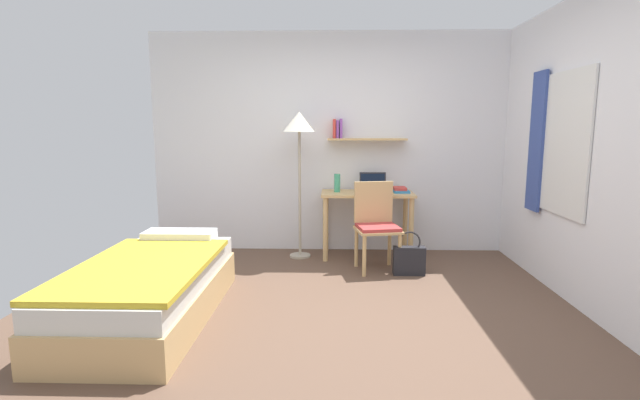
{
  "coord_description": "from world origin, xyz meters",
  "views": [
    {
      "loc": [
        -0.03,
        -3.58,
        1.49
      ],
      "look_at": [
        -0.15,
        0.51,
        0.85
      ],
      "focal_mm": 26.03,
      "sensor_mm": 36.0,
      "label": 1
    }
  ],
  "objects_px": {
    "water_bottle": "(337,183)",
    "handbag": "(409,259)",
    "book_stack": "(400,190)",
    "desk_chair": "(376,222)",
    "standing_lamp": "(299,130)",
    "bed": "(151,289)",
    "desk": "(367,205)",
    "laptop": "(373,187)"
  },
  "relations": [
    {
      "from": "desk",
      "to": "book_stack",
      "type": "xyz_separation_m",
      "value": [
        0.38,
        0.01,
        0.18
      ]
    },
    {
      "from": "bed",
      "to": "handbag",
      "type": "relative_size",
      "value": 4.2
    },
    {
      "from": "water_bottle",
      "to": "book_stack",
      "type": "relative_size",
      "value": 0.88
    },
    {
      "from": "water_bottle",
      "to": "handbag",
      "type": "bearing_deg",
      "value": -43.11
    },
    {
      "from": "bed",
      "to": "desk_chair",
      "type": "relative_size",
      "value": 2.06
    },
    {
      "from": "standing_lamp",
      "to": "laptop",
      "type": "bearing_deg",
      "value": 8.23
    },
    {
      "from": "desk",
      "to": "standing_lamp",
      "type": "bearing_deg",
      "value": -176.67
    },
    {
      "from": "water_bottle",
      "to": "desk_chair",
      "type": "bearing_deg",
      "value": -50.17
    },
    {
      "from": "water_bottle",
      "to": "book_stack",
      "type": "distance_m",
      "value": 0.73
    },
    {
      "from": "book_stack",
      "to": "bed",
      "type": "bearing_deg",
      "value": -140.04
    },
    {
      "from": "desk_chair",
      "to": "book_stack",
      "type": "xyz_separation_m",
      "value": [
        0.32,
        0.49,
        0.28
      ]
    },
    {
      "from": "desk_chair",
      "to": "laptop",
      "type": "relative_size",
      "value": 2.95
    },
    {
      "from": "desk",
      "to": "handbag",
      "type": "xyz_separation_m",
      "value": [
        0.39,
        -0.68,
        -0.45
      ]
    },
    {
      "from": "laptop",
      "to": "water_bottle",
      "type": "relative_size",
      "value": 1.49
    },
    {
      "from": "standing_lamp",
      "to": "book_stack",
      "type": "distance_m",
      "value": 1.34
    },
    {
      "from": "desk",
      "to": "water_bottle",
      "type": "distance_m",
      "value": 0.43
    },
    {
      "from": "laptop",
      "to": "water_bottle",
      "type": "xyz_separation_m",
      "value": [
        -0.42,
        -0.07,
        0.05
      ]
    },
    {
      "from": "desk_chair",
      "to": "standing_lamp",
      "type": "bearing_deg",
      "value": 152.46
    },
    {
      "from": "book_stack",
      "to": "desk_chair",
      "type": "bearing_deg",
      "value": -122.89
    },
    {
      "from": "water_bottle",
      "to": "book_stack",
      "type": "xyz_separation_m",
      "value": [
        0.73,
        -0.0,
        -0.08
      ]
    },
    {
      "from": "standing_lamp",
      "to": "water_bottle",
      "type": "bearing_deg",
      "value": 7.25
    },
    {
      "from": "desk_chair",
      "to": "standing_lamp",
      "type": "xyz_separation_m",
      "value": [
        -0.84,
        0.44,
        0.95
      ]
    },
    {
      "from": "bed",
      "to": "handbag",
      "type": "distance_m",
      "value": 2.49
    },
    {
      "from": "laptop",
      "to": "handbag",
      "type": "distance_m",
      "value": 1.05
    },
    {
      "from": "handbag",
      "to": "laptop",
      "type": "bearing_deg",
      "value": 112.78
    },
    {
      "from": "bed",
      "to": "desk_chair",
      "type": "distance_m",
      "value": 2.33
    },
    {
      "from": "water_bottle",
      "to": "desk",
      "type": "bearing_deg",
      "value": -1.54
    },
    {
      "from": "bed",
      "to": "book_stack",
      "type": "relative_size",
      "value": 7.97
    },
    {
      "from": "laptop",
      "to": "book_stack",
      "type": "bearing_deg",
      "value": -12.94
    },
    {
      "from": "desk",
      "to": "desk_chair",
      "type": "distance_m",
      "value": 0.5
    },
    {
      "from": "handbag",
      "to": "desk",
      "type": "bearing_deg",
      "value": 119.77
    },
    {
      "from": "handbag",
      "to": "book_stack",
      "type": "bearing_deg",
      "value": 90.67
    },
    {
      "from": "desk",
      "to": "standing_lamp",
      "type": "distance_m",
      "value": 1.15
    },
    {
      "from": "desk_chair",
      "to": "water_bottle",
      "type": "distance_m",
      "value": 0.73
    },
    {
      "from": "desk",
      "to": "laptop",
      "type": "height_order",
      "value": "laptop"
    },
    {
      "from": "desk_chair",
      "to": "book_stack",
      "type": "relative_size",
      "value": 3.87
    },
    {
      "from": "standing_lamp",
      "to": "laptop",
      "type": "xyz_separation_m",
      "value": [
        0.84,
        0.12,
        -0.65
      ]
    },
    {
      "from": "laptop",
      "to": "book_stack",
      "type": "relative_size",
      "value": 1.31
    },
    {
      "from": "desk",
      "to": "desk_chair",
      "type": "bearing_deg",
      "value": -82.48
    },
    {
      "from": "laptop",
      "to": "desk",
      "type": "bearing_deg",
      "value": -132.5
    },
    {
      "from": "desk",
      "to": "handbag",
      "type": "relative_size",
      "value": 2.32
    },
    {
      "from": "desk_chair",
      "to": "standing_lamp",
      "type": "distance_m",
      "value": 1.34
    }
  ]
}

